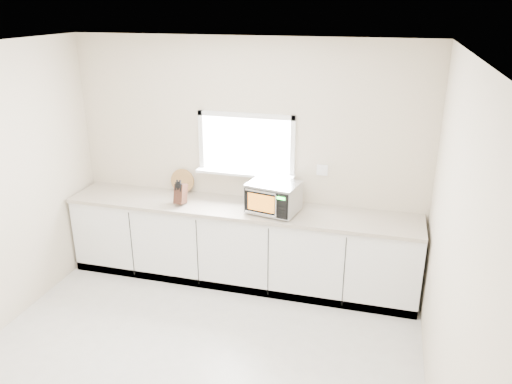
% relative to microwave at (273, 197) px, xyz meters
% --- Properties ---
extents(ground, '(4.00, 4.00, 0.00)m').
position_rel_microwave_xyz_m(ground, '(-0.39, -1.64, -1.09)').
color(ground, beige).
rests_on(ground, ground).
extents(back_wall, '(4.00, 0.17, 2.70)m').
position_rel_microwave_xyz_m(back_wall, '(-0.39, 0.36, 0.27)').
color(back_wall, beige).
rests_on(back_wall, ground).
extents(cabinets, '(3.92, 0.60, 0.88)m').
position_rel_microwave_xyz_m(cabinets, '(-0.39, 0.06, -0.65)').
color(cabinets, white).
rests_on(cabinets, ground).
extents(countertop, '(3.92, 0.64, 0.04)m').
position_rel_microwave_xyz_m(countertop, '(-0.39, 0.05, -0.19)').
color(countertop, '#B6A796').
rests_on(countertop, cabinets).
extents(microwave, '(0.57, 0.49, 0.33)m').
position_rel_microwave_xyz_m(microwave, '(0.00, 0.00, 0.00)').
color(microwave, black).
rests_on(microwave, countertop).
extents(knife_block, '(0.10, 0.21, 0.30)m').
position_rel_microwave_xyz_m(knife_block, '(-1.04, -0.05, -0.04)').
color(knife_block, '#3F2216').
rests_on(knife_block, countertop).
extents(cutting_board, '(0.28, 0.07, 0.28)m').
position_rel_microwave_xyz_m(cutting_board, '(-1.17, 0.30, -0.03)').
color(cutting_board, '#A3723F').
rests_on(cutting_board, countertop).
extents(coffee_grinder, '(0.16, 0.16, 0.22)m').
position_rel_microwave_xyz_m(coffee_grinder, '(-0.27, 0.04, -0.06)').
color(coffee_grinder, '#B4B7BC').
rests_on(coffee_grinder, countertop).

